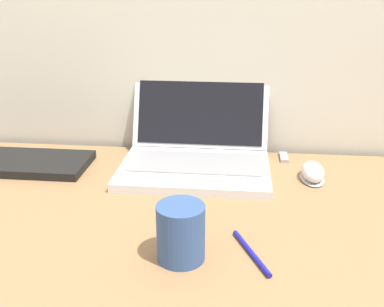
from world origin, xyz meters
name	(u,v)px	position (x,y,z in m)	size (l,w,h in m)	color
laptop	(196,150)	(0.01, 0.58, 0.81)	(0.35, 0.32, 0.20)	silver
drink_cup	(181,231)	(0.02, 0.18, 0.82)	(0.08, 0.08, 0.10)	#33518C
computer_mouse	(313,172)	(0.29, 0.53, 0.78)	(0.05, 0.10, 0.04)	#B2B2B7
external_keyboard	(3,162)	(-0.47, 0.53, 0.78)	(0.43, 0.16, 0.02)	black
usb_stick	(284,157)	(0.23, 0.65, 0.77)	(0.02, 0.06, 0.01)	#99999E
pen	(251,253)	(0.14, 0.20, 0.77)	(0.06, 0.13, 0.01)	#191999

